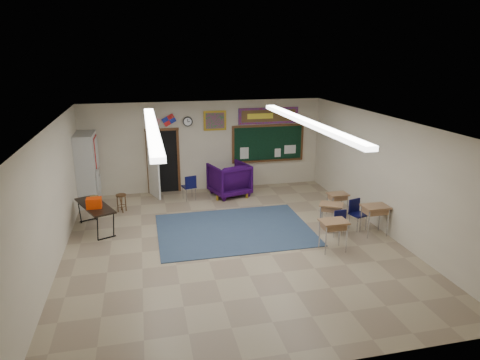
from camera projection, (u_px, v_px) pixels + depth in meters
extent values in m
plane|color=gray|center=(233.00, 243.00, 10.56)|extent=(9.00, 9.00, 0.00)
cube|color=beige|center=(205.00, 146.00, 14.33)|extent=(8.00, 0.04, 3.00)
cube|color=beige|center=(300.00, 280.00, 5.93)|extent=(8.00, 0.04, 3.00)
cube|color=beige|center=(53.00, 198.00, 9.27)|extent=(0.04, 9.00, 3.00)
cube|color=beige|center=(385.00, 175.00, 10.99)|extent=(0.04, 9.00, 3.00)
cube|color=silver|center=(233.00, 122.00, 9.69)|extent=(8.00, 9.00, 0.04)
cube|color=#2E4158|center=(234.00, 229.00, 11.35)|extent=(4.00, 3.00, 0.02)
cube|color=black|center=(163.00, 161.00, 14.15)|extent=(0.95, 0.04, 2.10)
cube|color=silver|center=(153.00, 166.00, 13.66)|extent=(0.35, 0.86, 2.05)
cube|color=#512E17|center=(268.00, 143.00, 14.77)|extent=(2.55, 0.05, 1.30)
cube|color=black|center=(268.00, 143.00, 14.76)|extent=(2.40, 0.03, 1.15)
cube|color=#512E17|center=(268.00, 160.00, 14.89)|extent=(2.40, 0.12, 0.04)
cube|color=#B4100F|center=(269.00, 116.00, 14.50)|extent=(2.10, 0.04, 0.55)
cube|color=brown|center=(269.00, 116.00, 14.49)|extent=(1.90, 0.03, 0.40)
cube|color=olive|center=(215.00, 121.00, 14.13)|extent=(0.75, 0.05, 0.65)
cube|color=#A51466|center=(215.00, 121.00, 14.11)|extent=(0.62, 0.03, 0.52)
cylinder|color=black|center=(188.00, 122.00, 13.93)|extent=(0.32, 0.05, 0.32)
cylinder|color=white|center=(188.00, 122.00, 13.92)|extent=(0.26, 0.02, 0.26)
cube|color=#B2B2AD|center=(87.00, 169.00, 13.04)|extent=(0.55, 1.25, 2.20)
imported|color=#1F0534|center=(229.00, 179.00, 13.98)|extent=(1.42, 1.44, 1.07)
cube|color=#916643|center=(332.00, 205.00, 11.19)|extent=(0.74, 0.69, 0.04)
cube|color=brown|center=(331.00, 208.00, 11.22)|extent=(0.64, 0.59, 0.12)
cube|color=#916643|center=(338.00, 194.00, 12.15)|extent=(0.58, 0.45, 0.04)
cube|color=brown|center=(338.00, 197.00, 12.18)|extent=(0.50, 0.38, 0.11)
cube|color=#916643|center=(334.00, 222.00, 9.98)|extent=(0.63, 0.47, 0.04)
cube|color=brown|center=(334.00, 226.00, 10.01)|extent=(0.54, 0.40, 0.13)
cube|color=#916643|center=(376.00, 207.00, 10.86)|extent=(0.66, 0.50, 0.04)
cube|color=brown|center=(375.00, 211.00, 10.89)|extent=(0.57, 0.42, 0.13)
cube|color=black|center=(95.00, 206.00, 11.20)|extent=(1.17, 1.75, 0.05)
cube|color=#E13B03|center=(94.00, 203.00, 10.94)|extent=(0.37, 0.28, 0.26)
cylinder|color=#4C3317|center=(121.00, 195.00, 12.50)|extent=(0.30, 0.30, 0.04)
torus|color=#4C3317|center=(122.00, 206.00, 12.59)|extent=(0.25, 0.25, 0.02)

